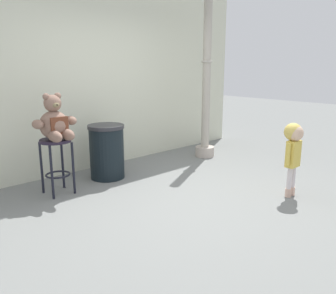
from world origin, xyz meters
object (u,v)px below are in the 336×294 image
teddy_bear (55,123)px  trash_bin (107,151)px  child_walking (293,144)px  lamppost (206,92)px  bar_stool_with_teddy (56,155)px

teddy_bear → trash_bin: size_ratio=0.73×
child_walking → lamppost: size_ratio=0.32×
bar_stool_with_teddy → lamppost: lamppost is taller
bar_stool_with_teddy → trash_bin: bearing=7.5°
teddy_bear → bar_stool_with_teddy: bearing=90.0°
teddy_bear → child_walking: (2.12, -2.09, -0.25)m
child_walking → trash_bin: (-1.29, 2.23, -0.29)m
teddy_bear → lamppost: size_ratio=0.20×
child_walking → trash_bin: bearing=68.7°
bar_stool_with_teddy → teddy_bear: bearing=-90.0°
bar_stool_with_teddy → teddy_bear: 0.42m
teddy_bear → lamppost: bearing=-0.8°
child_walking → lamppost: (0.71, 2.05, 0.48)m
teddy_bear → lamppost: lamppost is taller
trash_bin → bar_stool_with_teddy: bearing=-172.5°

